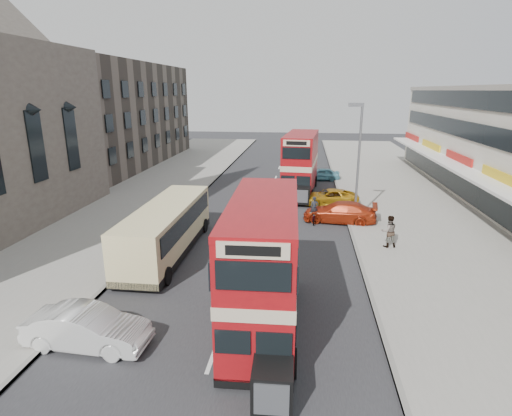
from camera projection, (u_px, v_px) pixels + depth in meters
The scene contains 17 objects.
ground at pixel (199, 397), 12.28m from camera, with size 160.00×160.00×0.00m, color #28282B.
road_surface at pixel (264, 210), 31.34m from camera, with size 12.00×90.00×0.01m, color #28282B.
pavement_right at pixel (426, 215), 29.95m from camera, with size 12.00×90.00×0.15m, color gray.
pavement_left at pixel (116, 204), 32.69m from camera, with size 12.00×90.00×0.15m, color gray.
kerb_left at pixel (188, 207), 32.02m from camera, with size 0.20×90.00×0.16m, color gray.
kerb_right at pixel (345, 212), 30.62m from camera, with size 0.20×90.00×0.16m, color gray.
brick_terrace at pixel (100, 115), 49.34m from camera, with size 14.00×28.00×12.00m, color #66594C.
street_lamp at pixel (358, 154), 27.35m from camera, with size 1.00×0.20×8.12m.
bus_main at pixel (263, 265), 15.25m from camera, with size 2.69×8.97×4.92m.
bus_second at pixel (301, 163), 36.10m from camera, with size 3.22×9.44×5.10m.
coach at pixel (167, 228), 22.64m from camera, with size 2.58×9.87×2.62m.
car_left_front at pixel (87, 328), 14.50m from camera, with size 1.56×4.47×1.47m, color silver.
car_right_a at pixel (340, 212), 28.29m from camera, with size 2.04×5.02×1.46m, color #A92C10.
car_right_b at pixel (329, 197), 32.62m from camera, with size 2.10×4.56×1.27m, color #B98112.
car_right_c at pixel (321, 174), 41.58m from camera, with size 1.48×3.67×1.25m, color #62B2C5.
pedestrian_near at pixel (389, 231), 23.37m from camera, with size 0.70×0.48×1.91m, color gray.
cyclist at pixel (314, 214), 28.15m from camera, with size 0.63×1.71×1.88m.
Camera 1 is at (2.94, -9.90, 8.93)m, focal length 28.46 mm.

